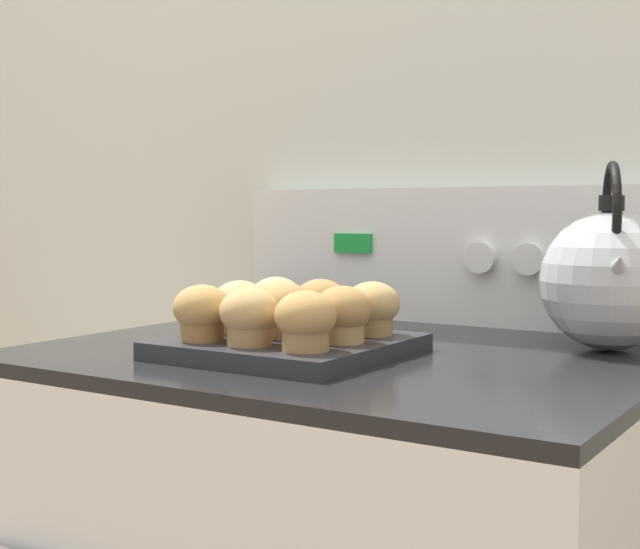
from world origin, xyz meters
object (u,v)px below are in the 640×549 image
at_px(muffin_r2_c0, 276,302).
at_px(muffin_pan, 289,346).
at_px(muffin_r0_c1, 249,316).
at_px(tea_kettle, 610,278).
at_px(muffin_r2_c2, 372,308).
at_px(muffin_r0_c0, 202,312).
at_px(muffin_r0_c2, 306,320).
at_px(muffin_r2_c1, 321,305).
at_px(muffin_r1_c0, 240,307).
at_px(muffin_r1_c1, 286,310).
at_px(muffin_r1_c2, 342,314).

bearing_deg(muffin_r2_c0, muffin_pan, -45.94).
height_order(muffin_r0_c1, tea_kettle, tea_kettle).
height_order(muffin_r0_c1, muffin_r2_c2, same).
distance_m(muffin_r0_c0, muffin_r2_c0, 0.15).
bearing_deg(muffin_r0_c2, muffin_r2_c1, 117.01).
distance_m(muffin_pan, muffin_r0_c0, 0.12).
xyz_separation_m(muffin_r1_c0, muffin_r2_c1, (0.07, 0.08, 0.00)).
xyz_separation_m(muffin_r0_c0, tea_kettle, (0.39, 0.34, 0.04)).
bearing_deg(muffin_r1_c1, muffin_r0_c0, -133.02).
xyz_separation_m(muffin_r0_c1, tea_kettle, (0.32, 0.33, 0.04)).
height_order(muffin_pan, muffin_r0_c2, muffin_r0_c2).
xyz_separation_m(muffin_r0_c1, muffin_r0_c2, (0.08, 0.00, 0.00)).
relative_size(muffin_r0_c2, muffin_r1_c2, 1.00).
bearing_deg(muffin_pan, muffin_r2_c1, 90.79).
height_order(muffin_r1_c0, muffin_r2_c1, same).
bearing_deg(muffin_r2_c0, tea_kettle, 24.97).
distance_m(muffin_r0_c0, muffin_r0_c2, 0.15).
bearing_deg(muffin_r2_c0, muffin_r1_c1, -47.50).
height_order(muffin_r1_c0, muffin_r2_c2, same).
distance_m(muffin_r0_c0, muffin_r1_c0, 0.08).
distance_m(muffin_r1_c0, muffin_r1_c1, 0.07).
relative_size(muffin_r0_c2, muffin_r1_c1, 1.00).
bearing_deg(muffin_r2_c1, tea_kettle, 29.60).
distance_m(muffin_r0_c2, muffin_r1_c1, 0.11).
xyz_separation_m(muffin_pan, tea_kettle, (0.32, 0.26, 0.08)).
xyz_separation_m(muffin_pan, muffin_r2_c2, (0.08, 0.08, 0.05)).
bearing_deg(muffin_r1_c2, muffin_pan, -179.69).
height_order(muffin_r2_c0, tea_kettle, tea_kettle).
height_order(muffin_r1_c0, muffin_r2_c0, same).
distance_m(muffin_r1_c1, muffin_r2_c0, 0.10).
bearing_deg(muffin_r1_c1, muffin_r1_c0, -179.72).
relative_size(muffin_r0_c2, muffin_r2_c0, 1.00).
xyz_separation_m(muffin_r0_c1, muffin_r2_c0, (-0.07, 0.15, 0.00)).
xyz_separation_m(muffin_pan, muffin_r0_c1, (-0.00, -0.08, 0.05)).
bearing_deg(muffin_r0_c1, muffin_r0_c0, -179.92).
bearing_deg(muffin_r0_c0, muffin_r0_c1, 0.08).
bearing_deg(muffin_r0_c0, muffin_r1_c1, 46.98).
bearing_deg(tea_kettle, muffin_r0_c0, -139.68).
distance_m(muffin_r2_c0, tea_kettle, 0.44).
xyz_separation_m(muffin_r1_c2, muffin_r2_c0, (-0.15, 0.07, 0.00)).
height_order(muffin_r0_c2, muffin_r2_c1, same).
bearing_deg(muffin_r1_c2, muffin_r0_c0, -152.96).
bearing_deg(muffin_r1_c0, muffin_r2_c2, 26.96).
relative_size(muffin_pan, muffin_r1_c0, 3.78).
distance_m(muffin_r1_c2, muffin_r2_c1, 0.11).
height_order(muffin_r1_c1, muffin_r2_c0, same).
distance_m(muffin_pan, muffin_r2_c1, 0.09).
xyz_separation_m(muffin_r0_c1, muffin_r2_c1, (0.00, 0.15, 0.00)).
distance_m(muffin_r1_c1, muffin_r2_c1, 0.08).
relative_size(muffin_r0_c1, muffin_r2_c2, 1.00).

